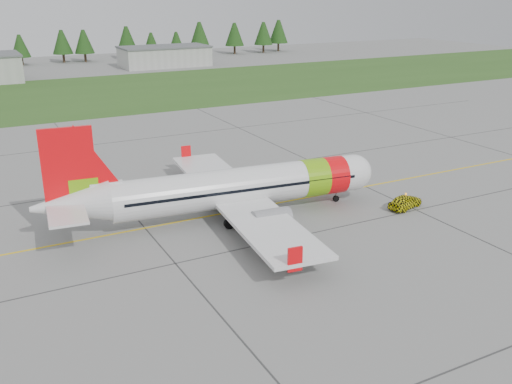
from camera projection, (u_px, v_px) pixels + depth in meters
ground at (332, 229)px, 51.58m from camera, size 320.00×320.00×0.00m
aircraft at (233, 188)px, 53.48m from camera, size 32.70×30.30×9.91m
follow_me_car at (406, 189)px, 55.78m from camera, size 1.77×1.95×4.09m
grass_strip at (108, 92)px, 120.02m from camera, size 320.00×50.00×0.03m
taxi_guideline at (287, 201)px, 58.26m from camera, size 120.00×0.25×0.02m
hangar_east at (165, 57)px, 160.13m from camera, size 24.00×12.00×5.20m
treeline at (59, 46)px, 165.09m from camera, size 160.00×8.00×10.00m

